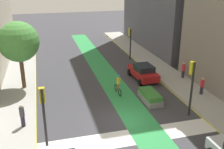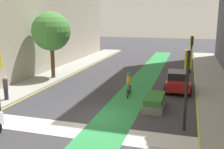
{
  "view_description": "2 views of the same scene",
  "coord_description": "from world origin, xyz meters",
  "px_view_note": "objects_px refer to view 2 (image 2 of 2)",
  "views": [
    {
      "loc": [
        -5.03,
        -15.9,
        9.98
      ],
      "look_at": [
        0.72,
        5.19,
        1.69
      ],
      "focal_mm": 42.46,
      "sensor_mm": 36.0,
      "label": 1
    },
    {
      "loc": [
        5.2,
        -13.69,
        5.81
      ],
      "look_at": [
        -0.16,
        4.61,
        1.58
      ],
      "focal_mm": 42.04,
      "sensor_mm": 36.0,
      "label": 2
    }
  ],
  "objects_px": {
    "cyclist_in_lane": "(129,84)",
    "pedestrian_sidewalk_left_a": "(6,88)",
    "traffic_signal_far_right": "(192,47)",
    "car_red_right_far": "(178,80)",
    "street_tree_near": "(51,32)",
    "traffic_signal_near_right": "(187,75)",
    "median_planter": "(154,102)"
  },
  "relations": [
    {
      "from": "traffic_signal_far_right",
      "to": "cyclist_in_lane",
      "type": "relative_size",
      "value": 2.08
    },
    {
      "from": "car_red_right_far",
      "to": "street_tree_near",
      "type": "distance_m",
      "value": 12.09
    },
    {
      "from": "traffic_signal_near_right",
      "to": "traffic_signal_far_right",
      "type": "relative_size",
      "value": 1.09
    },
    {
      "from": "traffic_signal_near_right",
      "to": "street_tree_near",
      "type": "height_order",
      "value": "street_tree_near"
    },
    {
      "from": "car_red_right_far",
      "to": "median_planter",
      "type": "distance_m",
      "value": 4.98
    },
    {
      "from": "traffic_signal_near_right",
      "to": "car_red_right_far",
      "type": "distance_m",
      "value": 7.95
    },
    {
      "from": "traffic_signal_far_right",
      "to": "cyclist_in_lane",
      "type": "bearing_deg",
      "value": -114.42
    },
    {
      "from": "cyclist_in_lane",
      "to": "pedestrian_sidewalk_left_a",
      "type": "height_order",
      "value": "cyclist_in_lane"
    },
    {
      "from": "car_red_right_far",
      "to": "street_tree_near",
      "type": "relative_size",
      "value": 0.7
    },
    {
      "from": "cyclist_in_lane",
      "to": "median_planter",
      "type": "height_order",
      "value": "cyclist_in_lane"
    },
    {
      "from": "car_red_right_far",
      "to": "pedestrian_sidewalk_left_a",
      "type": "relative_size",
      "value": 2.55
    },
    {
      "from": "car_red_right_far",
      "to": "pedestrian_sidewalk_left_a",
      "type": "height_order",
      "value": "pedestrian_sidewalk_left_a"
    },
    {
      "from": "traffic_signal_far_right",
      "to": "pedestrian_sidewalk_left_a",
      "type": "distance_m",
      "value": 18.13
    },
    {
      "from": "median_planter",
      "to": "cyclist_in_lane",
      "type": "bearing_deg",
      "value": 136.18
    },
    {
      "from": "traffic_signal_near_right",
      "to": "street_tree_near",
      "type": "xyz_separation_m",
      "value": [
        -12.18,
        8.29,
        1.52
      ]
    },
    {
      "from": "traffic_signal_far_right",
      "to": "cyclist_in_lane",
      "type": "height_order",
      "value": "traffic_signal_far_right"
    },
    {
      "from": "pedestrian_sidewalk_left_a",
      "to": "cyclist_in_lane",
      "type": "bearing_deg",
      "value": 24.67
    },
    {
      "from": "car_red_right_far",
      "to": "pedestrian_sidewalk_left_a",
      "type": "distance_m",
      "value": 12.98
    },
    {
      "from": "street_tree_near",
      "to": "pedestrian_sidewalk_left_a",
      "type": "bearing_deg",
      "value": -88.46
    },
    {
      "from": "traffic_signal_far_right",
      "to": "traffic_signal_near_right",
      "type": "bearing_deg",
      "value": -91.09
    },
    {
      "from": "street_tree_near",
      "to": "traffic_signal_far_right",
      "type": "bearing_deg",
      "value": 26.59
    },
    {
      "from": "street_tree_near",
      "to": "cyclist_in_lane",
      "type": "bearing_deg",
      "value": -22.7
    },
    {
      "from": "traffic_signal_near_right",
      "to": "median_planter",
      "type": "height_order",
      "value": "traffic_signal_near_right"
    },
    {
      "from": "pedestrian_sidewalk_left_a",
      "to": "median_planter",
      "type": "height_order",
      "value": "pedestrian_sidewalk_left_a"
    },
    {
      "from": "traffic_signal_near_right",
      "to": "traffic_signal_far_right",
      "type": "height_order",
      "value": "traffic_signal_near_right"
    },
    {
      "from": "median_planter",
      "to": "pedestrian_sidewalk_left_a",
      "type": "bearing_deg",
      "value": -171.28
    },
    {
      "from": "traffic_signal_far_right",
      "to": "pedestrian_sidewalk_left_a",
      "type": "xyz_separation_m",
      "value": [
        -12.27,
        -13.25,
        -1.72
      ]
    },
    {
      "from": "traffic_signal_near_right",
      "to": "traffic_signal_far_right",
      "type": "xyz_separation_m",
      "value": [
        0.28,
        14.52,
        -0.22
      ]
    },
    {
      "from": "car_red_right_far",
      "to": "cyclist_in_lane",
      "type": "bearing_deg",
      "value": -141.43
    },
    {
      "from": "cyclist_in_lane",
      "to": "pedestrian_sidewalk_left_a",
      "type": "bearing_deg",
      "value": -155.33
    },
    {
      "from": "traffic_signal_near_right",
      "to": "car_red_right_far",
      "type": "relative_size",
      "value": 0.98
    },
    {
      "from": "pedestrian_sidewalk_left_a",
      "to": "street_tree_near",
      "type": "relative_size",
      "value": 0.27
    }
  ]
}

